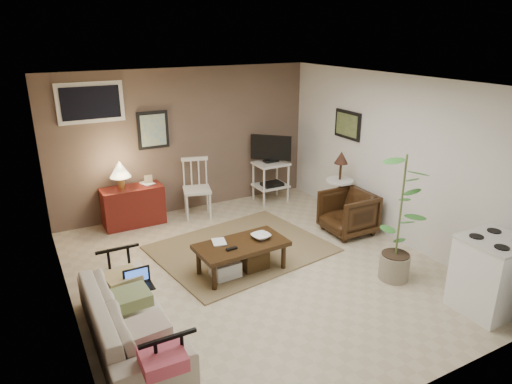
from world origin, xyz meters
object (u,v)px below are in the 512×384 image
red_console (132,203)px  potted_plant (400,214)px  sofa (130,310)px  stove (491,275)px  side_table (340,178)px  armchair (348,211)px  coffee_table (241,255)px  tv_stand (271,167)px  spindle_chair (197,190)px

red_console → potted_plant: size_ratio=0.66×
sofa → stove: bearing=-110.1°
stove → side_table: bearing=87.7°
armchair → coffee_table: bearing=-80.2°
tv_stand → stove: bearing=-84.5°
coffee_table → armchair: bearing=8.9°
spindle_chair → tv_stand: size_ratio=0.80×
stove → coffee_table: bearing=135.1°
tv_stand → coffee_table: bearing=-128.6°
red_console → potted_plant: potted_plant is taller
red_console → side_table: (2.99, -1.43, 0.35)m
tv_stand → potted_plant: 3.13m
tv_stand → sofa: bearing=-139.4°
coffee_table → armchair: (1.99, 0.31, 0.11)m
armchair → stove: stove is taller
red_console → armchair: 3.39m
potted_plant → tv_stand: bearing=89.5°
red_console → tv_stand: tv_stand is taller
side_table → stove: side_table is taller
tv_stand → side_table: 1.40m
armchair → stove: bearing=2.2°
red_console → armchair: bearing=-33.7°
coffee_table → armchair: armchair is taller
tv_stand → potted_plant: potted_plant is taller
spindle_chair → armchair: 2.49m
spindle_chair → potted_plant: potted_plant is taller
spindle_chair → potted_plant: bearing=-65.8°
sofa → side_table: (3.74, 1.47, 0.36)m
coffee_table → side_table: bearing=19.4°
coffee_table → side_table: side_table is taller
red_console → stove: (2.87, -4.23, 0.06)m
tv_stand → armchair: bearing=-79.0°
sofa → spindle_chair: spindle_chair is taller
red_console → tv_stand: (2.48, -0.13, 0.27)m
spindle_chair → side_table: bearing=-33.8°
potted_plant → side_table: bearing=73.5°
tv_stand → armchair: (0.34, -1.75, -0.29)m
sofa → tv_stand: tv_stand is taller
side_table → stove: bearing=-92.3°
sofa → spindle_chair: (1.81, 2.77, 0.09)m
sofa → armchair: size_ratio=2.60×
spindle_chair → red_console: bearing=172.7°
sofa → red_console: size_ratio=1.70×
potted_plant → stove: size_ratio=1.88×
coffee_table → red_console: red_console is taller
sofa → red_console: red_console is taller
armchair → potted_plant: (-0.37, -1.37, 0.52)m
side_table → potted_plant: 1.90m
red_console → stove: 5.12m
spindle_chair → stove: bearing=-66.0°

